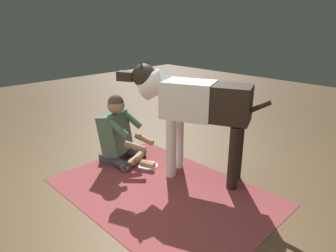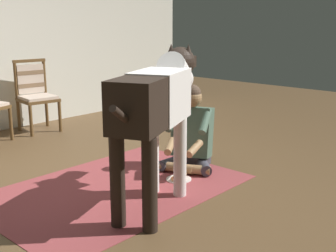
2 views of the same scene
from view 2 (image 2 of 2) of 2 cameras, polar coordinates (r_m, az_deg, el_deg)
name	(u,v)px [view 2 (image 2 of 2)]	position (r m, az deg, el deg)	size (l,w,h in m)	color
ground_plane	(117,190)	(4.04, -6.62, -8.32)	(13.78, 13.78, 0.00)	brown
area_rug	(116,188)	(4.08, -6.85, -8.04)	(2.29, 1.58, 0.01)	brown
dining_chair_right_of_pair	(35,92)	(6.33, -16.98, 4.30)	(0.52, 0.52, 0.98)	brown
person_sitting_on_floor	(191,134)	(4.51, 3.01, -1.05)	(0.71, 0.62, 0.88)	#3E3E48
large_dog	(157,103)	(3.51, -1.40, 3.03)	(1.63, 0.81, 1.30)	silver
hot_dog_on_plate	(179,177)	(4.25, 1.41, -6.73)	(0.25, 0.25, 0.06)	silver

